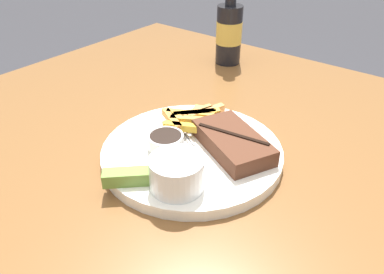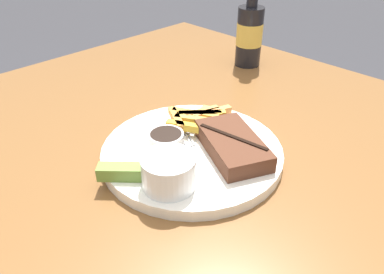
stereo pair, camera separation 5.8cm
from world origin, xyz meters
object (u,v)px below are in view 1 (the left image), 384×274
dinner_plate (192,152)px  beer_bottle (229,31)px  steak_portion (233,142)px  pickle_spear (133,177)px  fork_utensil (176,124)px  coleslaw_cup (177,171)px  dipping_sauce_cup (166,141)px

dinner_plate → beer_bottle: 0.42m
steak_portion → beer_bottle: bearing=124.6°
pickle_spear → fork_utensil: size_ratio=0.61×
dinner_plate → fork_utensil: 0.08m
pickle_spear → beer_bottle: bearing=109.0°
coleslaw_cup → pickle_spear: coleslaw_cup is taller
steak_portion → pickle_spear: steak_portion is taller
dipping_sauce_cup → pickle_spear: dipping_sauce_cup is taller
beer_bottle → coleslaw_cup: bearing=-64.2°
steak_portion → fork_utensil: steak_portion is taller
steak_portion → coleslaw_cup: size_ratio=2.11×
coleslaw_cup → steak_portion: bearing=85.2°
coleslaw_cup → fork_utensil: (-0.11, 0.12, -0.02)m
fork_utensil → pickle_spear: bearing=-41.5°
dinner_plate → coleslaw_cup: coleslaw_cup is taller
dinner_plate → fork_utensil: fork_utensil is taller
steak_portion → dipping_sauce_cup: size_ratio=2.79×
dinner_plate → beer_bottle: (-0.18, 0.37, 0.07)m
pickle_spear → coleslaw_cup: bearing=30.4°
dinner_plate → fork_utensil: size_ratio=2.33×
dipping_sauce_cup → pickle_spear: bearing=-77.9°
dinner_plate → beer_bottle: beer_bottle is taller
dipping_sauce_cup → fork_utensil: 0.07m
pickle_spear → dinner_plate: bearing=84.3°
steak_portion → dipping_sauce_cup: steak_portion is taller
coleslaw_cup → dinner_plate: bearing=115.8°
dinner_plate → beer_bottle: bearing=115.8°
steak_portion → dipping_sauce_cup: bearing=-143.0°
steak_portion → coleslaw_cup: coleslaw_cup is taller
dinner_plate → fork_utensil: bearing=150.6°
fork_utensil → dipping_sauce_cup: bearing=-32.3°
dipping_sauce_cup → beer_bottle: bearing=110.4°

